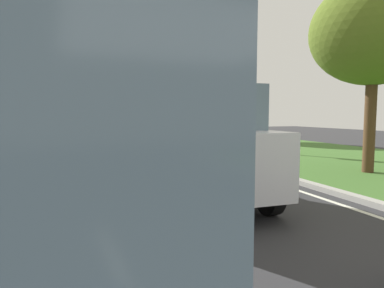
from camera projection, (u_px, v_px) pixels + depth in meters
name	position (u px, v px, depth m)	size (l,w,h in m)	color
ground_plane	(114.00, 168.00, 10.97)	(60.00, 60.00, 0.00)	#2D2D30
lane_line_center	(92.00, 169.00, 10.73)	(0.12, 32.00, 0.01)	silver
lane_line_right_edge	(213.00, 162.00, 12.21)	(0.12, 32.00, 0.01)	silver
grass_verge_right	(321.00, 156.00, 13.89)	(9.00, 48.00, 0.06)	#3D6628
curb_right	(226.00, 160.00, 12.38)	(0.24, 48.00, 0.12)	#9E9B93
car_suv_ahead	(194.00, 143.00, 6.87)	(2.08, 4.55, 2.28)	silver
car_hatchback_far	(34.00, 143.00, 10.17)	(1.78, 3.73, 1.78)	#0C472D
traffic_light_near_right	(216.00, 81.00, 16.31)	(0.32, 0.50, 5.10)	#2D2D2D
tree_roadside_near	(374.00, 32.00, 9.44)	(3.56, 3.56, 5.62)	#4C331E
tree_roadside_far	(227.00, 71.00, 22.06)	(3.54, 3.54, 6.15)	#4C331E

